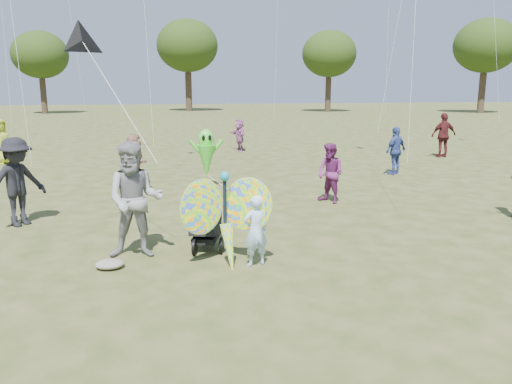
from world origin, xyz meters
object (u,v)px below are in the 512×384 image
Objects in this scene: crowd_j at (239,135)px; adult_man at (135,200)px; crowd_e at (330,173)px; child_girl at (256,231)px; crowd_d at (135,161)px; alien_kite at (206,155)px; crowd_c at (396,151)px; crowd_g at (1,142)px; crowd_h at (444,135)px; crowd_b at (18,182)px; butterfly_kite at (227,219)px; jogging_stroller at (205,216)px.

adult_man is at bearing -30.38° from crowd_j.
adult_man reaches higher than crowd_e.
crowd_d is at bearing -87.80° from child_girl.
crowd_c is at bearing 9.45° from alien_kite.
crowd_g is 0.93× the size of crowd_h.
crowd_j is at bearing 13.90° from crowd_b.
crowd_e is at bearing -40.48° from crowd_b.
butterfly_kite is (-3.24, -4.10, 0.05)m from crowd_e.
butterfly_kite is (4.03, -3.35, -0.14)m from crowd_b.
jogging_stroller is at bearing 103.43° from butterfly_kite.
adult_man is 1.25× the size of crowd_c.
child_girl is 6.71m from alien_kite.
butterfly_kite is at bearing -117.42° from crowd_g.
crowd_b is at bearing 141.13° from adult_man.
alien_kite reaches higher than butterfly_kite.
crowd_g reaches higher than crowd_e.
crowd_e is 3.87m from alien_kite.
jogging_stroller is at bearing 15.61° from crowd_c.
crowd_h reaches higher than crowd_d.
alien_kite is at bearing -29.74° from crowd_j.
alien_kite is at bearing 79.19° from adult_man.
child_girl is at bearing -7.55° from butterfly_kite.
crowd_d is (-8.59, -0.53, -0.02)m from crowd_c.
crowd_g reaches higher than child_girl.
adult_man is 1.82× the size of jogging_stroller.
adult_man is 1.17× the size of alien_kite.
crowd_d is 0.91× the size of crowd_g.
crowd_d is 1.03× the size of crowd_e.
crowd_h is at bearing 46.82° from adult_man.
crowd_e is at bearing -133.49° from crowd_d.
crowd_g is at bearing 137.22° from jogging_stroller.
jogging_stroller is at bearing -25.94° from crowd_j.
jogging_stroller is at bearing -178.03° from crowd_d.
crowd_b is at bearing -43.89° from crowd_j.
crowd_c is 14.73m from crowd_g.
adult_man reaches higher than crowd_j.
butterfly_kite is at bearing 45.63° from crowd_h.
adult_man is at bearing -121.42° from crowd_g.
crowd_j is (-4.16, 7.38, -0.07)m from crowd_c.
adult_man reaches higher than crowd_d.
child_girl is 0.78× the size of crowd_e.
crowd_h is at bearing -83.79° from crowd_d.
crowd_d is at bearing 12.98° from crowd_b.
crowd_c is 1.45× the size of jogging_stroller.
jogging_stroller is 0.62× the size of butterfly_kite.
crowd_j is (-0.57, 10.99, -0.03)m from crowd_e.
child_girl is at bearing -83.56° from crowd_b.
crowd_e is at bearing 51.67° from butterfly_kite.
alien_kite is (7.31, -6.15, 0.10)m from crowd_g.
jogging_stroller is at bearing -77.77° from crowd_b.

